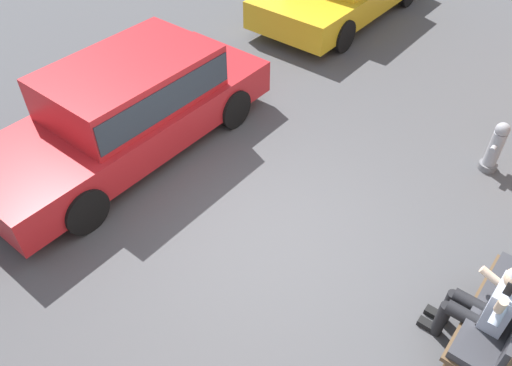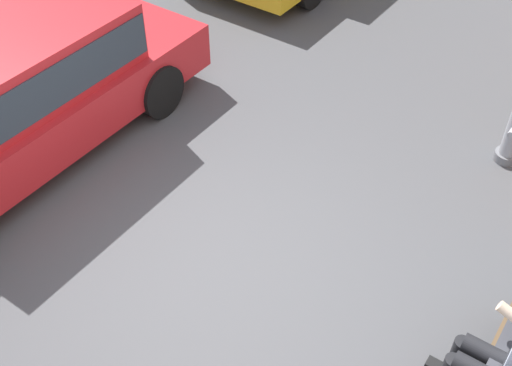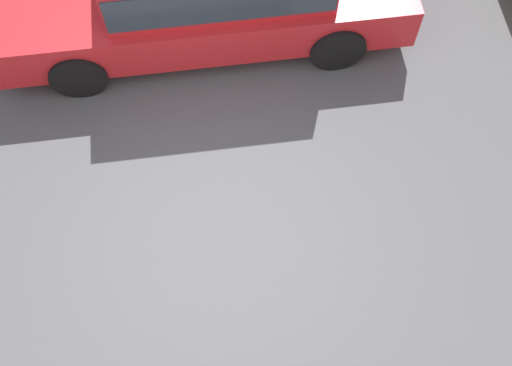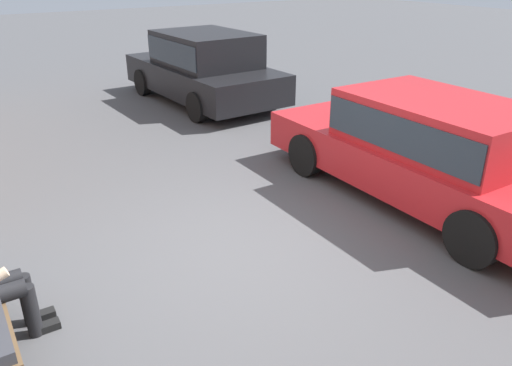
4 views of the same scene
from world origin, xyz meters
The scene contains 1 object.
ground_plane centered at (0.00, 0.00, 0.00)m, with size 60.00×60.00×0.00m, color #4C4C4F.
Camera 3 is at (-0.02, 2.60, 6.05)m, focal length 45.00 mm.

